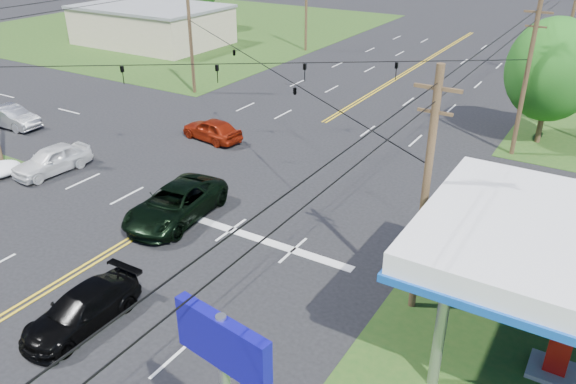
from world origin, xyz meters
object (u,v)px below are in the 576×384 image
Objects in this scene: pole_se at (425,193)px; pickup_dkgreen at (176,204)px; pole_left_far at (306,2)px; retail_nw at (152,26)px; tree_right_a at (552,70)px; pole_nw at (190,34)px; pickup_white at (52,160)px; sedan_silver at (11,117)px; pole_right_far at (570,25)px; suv_black at (82,310)px; pole_ne at (526,78)px.

pole_se reaches higher than pickup_dkgreen.
retail_nw is at bearing -160.56° from pole_left_far.
pole_nw is at bearing -173.66° from tree_right_a.
pickup_white is 1.00× the size of sedan_silver.
pole_right_far reaches higher than retail_nw.
suv_black is (-10.00, -44.44, -4.47)m from pole_right_far.
retail_nw is 1.60× the size of pole_right_far.
pickup_white is at bearing -114.17° from sedan_silver.
pole_right_far is at bearing 90.00° from pole_se.
pole_nw is at bearing -37.41° from retail_nw.
pole_nw reaches higher than retail_nw.
sedan_silver is at bearing 163.54° from pickup_white.
retail_nw is at bearing 130.09° from suv_black.
pickup_dkgreen is 1.31× the size of sedan_silver.
pole_se is at bearing -35.79° from retail_nw.
sedan_silver is at bearing -134.18° from pole_right_far.
pickup_dkgreen is at bearing 177.71° from pole_se.
pole_ne is 3.16m from tree_right_a.
pole_nw reaches higher than suv_black.
sedan_silver is (-19.01, 4.07, -0.08)m from pickup_dkgreen.
pole_right_far reaches higher than pickup_dkgreen.
pole_nw is at bearing -24.90° from sedan_silver.
sedan_silver is (-31.51, 4.57, -4.15)m from pole_se.
pole_se is 13.16m from suv_black.
pole_nw is 15.10m from sedan_silver.
pole_nw is 30.35m from suv_black.
pickup_dkgreen is at bearing -125.54° from pole_ne.
pole_left_far is at bearing 180.00° from pole_right_far.
pickup_white is at bearing -122.01° from pole_right_far.
retail_nw is 50.68m from suv_black.
pole_right_far reaches higher than sedan_silver.
pickup_white is (-22.50, -17.00, -4.12)m from pole_ne.
retail_nw is 1.68× the size of pole_nw.
pickup_dkgreen is at bearing -104.65° from sedan_silver.
pole_left_far is at bearing 100.68° from pickup_white.
pole_ne reaches higher than sedan_silver.
pole_ne is at bearing -69.50° from sedan_silver.
pole_ne is at bearing -36.16° from pole_left_far.
pole_left_far is 1.64× the size of pickup_dkgreen.
pole_right_far reaches higher than pole_ne.
pole_right_far is at bearing 63.12° from pickup_white.
pole_left_far is (-26.00, 37.00, 0.25)m from pole_se.
tree_right_a is 31.13m from pickup_white.
pickup_dkgreen is 1.31× the size of pickup_white.
pole_nw is (17.00, -13.00, 2.92)m from retail_nw.
pickup_dkgreen is (13.50, -17.50, -4.07)m from pole_nw.
pole_nw is 2.04× the size of sedan_silver.
pole_se is at bearing -90.00° from pole_right_far.
pickup_dkgreen is at bearing -69.70° from pole_left_far.
retail_nw is at bearing 167.20° from tree_right_a.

